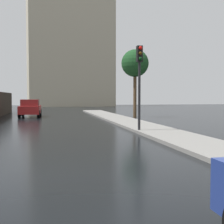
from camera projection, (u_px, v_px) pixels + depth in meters
name	position (u px, v px, depth m)	size (l,w,h in m)	color
ground	(52.00, 180.00, 6.23)	(120.00, 120.00, 0.00)	black
car_red_near_kerb	(30.00, 108.00, 25.80)	(1.82, 4.00, 1.52)	maroon
traffic_light	(140.00, 71.00, 14.26)	(0.26, 0.39, 4.00)	black
street_tree_near	(135.00, 64.00, 25.12)	(2.29, 2.29, 5.70)	#4C3823
distant_tower	(70.00, 41.00, 55.64)	(16.14, 8.83, 28.90)	#B2A88E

